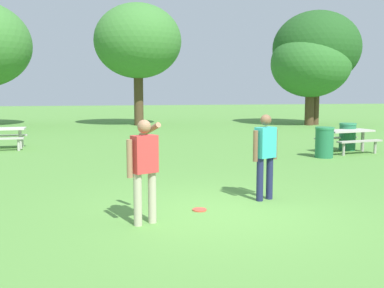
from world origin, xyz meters
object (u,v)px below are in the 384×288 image
object	(u,v)px
frisbee	(199,210)
picnic_table_far	(0,134)
person_catcher	(144,163)
person_thrower	(265,151)
tree_slender_mid	(311,64)
tree_far_right	(138,42)
trash_can_beside_table	(324,142)
tree_back_left	(316,49)
trash_can_further_along	(347,137)
picnic_table_near	(348,136)

from	to	relation	value
frisbee	picnic_table_far	distance (m)	10.84
person_catcher	frisbee	world-z (taller)	person_catcher
person_thrower	tree_slender_mid	size ratio (longest dim) A/B	0.28
person_thrower	tree_far_right	xyz separation A→B (m)	(-0.38, 19.54, 4.10)
person_catcher	trash_can_beside_table	size ratio (longest dim) A/B	1.71
trash_can_beside_table	tree_back_left	size ratio (longest dim) A/B	0.14
person_thrower	frisbee	bearing A→B (deg)	-161.25
tree_back_left	person_thrower	bearing A→B (deg)	-120.39
person_catcher	tree_far_right	xyz separation A→B (m)	(2.04, 20.60, 4.08)
trash_can_further_along	frisbee	bearing A→B (deg)	-136.28
tree_far_right	trash_can_beside_table	bearing A→B (deg)	-73.82
tree_slender_mid	picnic_table_near	bearing A→B (deg)	-111.47
tree_slender_mid	tree_back_left	world-z (taller)	tree_back_left
picnic_table_near	tree_slender_mid	size ratio (longest dim) A/B	0.33
person_catcher	tree_back_left	distance (m)	23.02
picnic_table_near	tree_far_right	distance (m)	15.61
frisbee	picnic_table_near	size ratio (longest dim) A/B	0.13
person_thrower	picnic_table_far	bearing A→B (deg)	125.08
person_catcher	person_thrower	bearing A→B (deg)	23.60
person_thrower	picnic_table_far	world-z (taller)	person_thrower
person_thrower	tree_back_left	size ratio (longest dim) A/B	0.24
person_thrower	person_catcher	bearing A→B (deg)	-156.40
person_thrower	trash_can_beside_table	bearing A→B (deg)	50.77
person_catcher	trash_can_beside_table	bearing A→B (deg)	42.71
person_thrower	picnic_table_near	world-z (taller)	person_thrower
picnic_table_far	tree_back_left	xyz separation A→B (m)	(16.79, 8.58, 4.11)
picnic_table_far	tree_far_right	xyz separation A→B (m)	(6.03, 10.41, 4.48)
person_catcher	tree_back_left	xyz separation A→B (m)	(12.81, 18.76, 3.71)
person_thrower	tree_back_left	distance (m)	20.86
person_thrower	frisbee	xyz separation A→B (m)	(-1.40, -0.47, -0.93)
frisbee	person_catcher	bearing A→B (deg)	-150.32
person_thrower	tree_far_right	world-z (taller)	tree_far_right
trash_can_further_along	picnic_table_far	bearing A→B (deg)	166.34
frisbee	trash_can_further_along	xyz separation A→B (m)	(6.99, 6.68, 0.47)
trash_can_beside_table	tree_far_right	size ratio (longest dim) A/B	0.13
picnic_table_far	tree_far_right	distance (m)	12.84
person_catcher	picnic_table_far	distance (m)	10.94
trash_can_further_along	tree_slender_mid	size ratio (longest dim) A/B	0.16
person_catcher	picnic_table_near	world-z (taller)	person_catcher
person_thrower	tree_back_left	bearing A→B (deg)	59.61
person_thrower	trash_can_beside_table	distance (m)	6.19
picnic_table_near	trash_can_further_along	xyz separation A→B (m)	(0.31, 0.50, -0.08)
picnic_table_far	trash_can_beside_table	bearing A→B (deg)	-22.86
person_catcher	picnic_table_near	xyz separation A→B (m)	(7.71, 6.76, -0.40)
trash_can_further_along	tree_far_right	distance (m)	15.30
frisbee	tree_back_left	bearing A→B (deg)	57.05
person_thrower	picnic_table_far	xyz separation A→B (m)	(-6.41, 9.12, -0.38)
picnic_table_far	person_catcher	bearing A→B (deg)	-68.62
picnic_table_far	tree_far_right	world-z (taller)	tree_far_right
picnic_table_near	trash_can_further_along	world-z (taller)	trash_can_further_along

